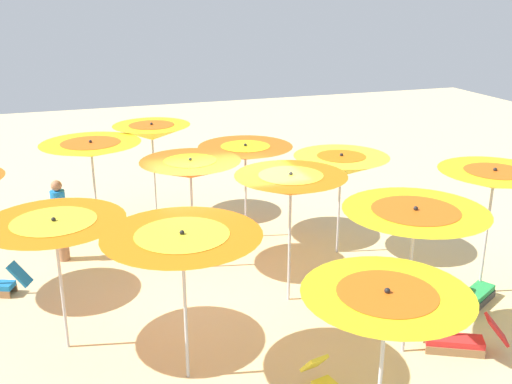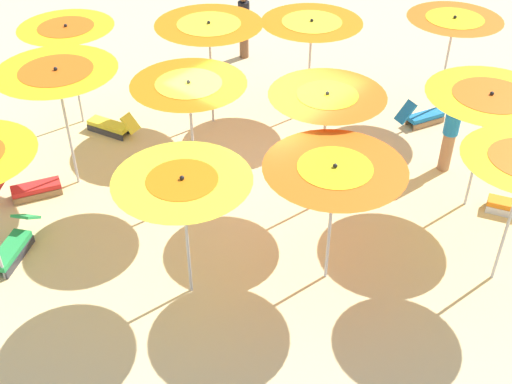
{
  "view_description": "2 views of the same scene",
  "coord_description": "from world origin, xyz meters",
  "px_view_note": "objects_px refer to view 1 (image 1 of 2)",
  "views": [
    {
      "loc": [
        -10.07,
        2.75,
        5.5
      ],
      "look_at": [
        1.21,
        -1.06,
        1.43
      ],
      "focal_mm": 41.77,
      "sensor_mm": 36.0,
      "label": 1
    },
    {
      "loc": [
        6.23,
        -7.74,
        7.52
      ],
      "look_at": [
        0.63,
        -1.05,
        0.92
      ],
      "focal_mm": 45.37,
      "sensor_mm": 36.0,
      "label": 2
    }
  ],
  "objects_px": {
    "beachgoer_2": "(60,219)",
    "beach_umbrella_3": "(152,132)",
    "beach_umbrella_7": "(91,150)",
    "beach_umbrella_9": "(183,248)",
    "beach_umbrella_0": "(494,179)",
    "beach_umbrella_8": "(386,309)",
    "beach_umbrella_5": "(291,185)",
    "lounger_0": "(474,295)",
    "lounger_1": "(462,340)",
    "beach_umbrella_2": "(245,153)",
    "beach_umbrella_1": "(341,166)",
    "beach_umbrella_4": "(415,221)",
    "beach_umbrella_10": "(55,230)",
    "lounger_4": "(83,220)",
    "beach_umbrella_6": "(191,169)"
  },
  "relations": [
    {
      "from": "beach_umbrella_9",
      "to": "beachgoer_2",
      "type": "xyz_separation_m",
      "value": [
        4.84,
        1.63,
        -1.17
      ]
    },
    {
      "from": "beachgoer_2",
      "to": "beach_umbrella_1",
      "type": "bearing_deg",
      "value": -147.35
    },
    {
      "from": "beach_umbrella_6",
      "to": "lounger_1",
      "type": "height_order",
      "value": "beach_umbrella_6"
    },
    {
      "from": "beach_umbrella_3",
      "to": "beach_umbrella_9",
      "type": "bearing_deg",
      "value": 174.19
    },
    {
      "from": "beach_umbrella_5",
      "to": "beach_umbrella_0",
      "type": "bearing_deg",
      "value": -104.27
    },
    {
      "from": "beach_umbrella_3",
      "to": "beach_umbrella_2",
      "type": "bearing_deg",
      "value": -140.48
    },
    {
      "from": "beach_umbrella_0",
      "to": "beach_umbrella_1",
      "type": "distance_m",
      "value": 3.1
    },
    {
      "from": "beach_umbrella_4",
      "to": "beach_umbrella_5",
      "type": "distance_m",
      "value": 2.42
    },
    {
      "from": "beach_umbrella_4",
      "to": "lounger_1",
      "type": "distance_m",
      "value": 2.23
    },
    {
      "from": "beach_umbrella_2",
      "to": "beach_umbrella_8",
      "type": "distance_m",
      "value": 7.08
    },
    {
      "from": "beach_umbrella_6",
      "to": "beach_umbrella_9",
      "type": "distance_m",
      "value": 3.71
    },
    {
      "from": "beach_umbrella_7",
      "to": "lounger_1",
      "type": "distance_m",
      "value": 8.46
    },
    {
      "from": "beach_umbrella_8",
      "to": "lounger_0",
      "type": "bearing_deg",
      "value": -52.92
    },
    {
      "from": "beach_umbrella_2",
      "to": "beach_umbrella_5",
      "type": "relative_size",
      "value": 0.9
    },
    {
      "from": "beach_umbrella_1",
      "to": "beach_umbrella_8",
      "type": "bearing_deg",
      "value": 158.48
    },
    {
      "from": "beach_umbrella_2",
      "to": "beach_umbrella_6",
      "type": "height_order",
      "value": "beach_umbrella_6"
    },
    {
      "from": "beach_umbrella_8",
      "to": "beach_umbrella_10",
      "type": "xyz_separation_m",
      "value": [
        3.65,
        3.55,
        0.01
      ]
    },
    {
      "from": "beach_umbrella_2",
      "to": "lounger_0",
      "type": "relative_size",
      "value": 1.66
    },
    {
      "from": "beach_umbrella_6",
      "to": "lounger_4",
      "type": "xyz_separation_m",
      "value": [
        2.97,
        2.07,
        -1.94
      ]
    },
    {
      "from": "beach_umbrella_6",
      "to": "beach_umbrella_3",
      "type": "bearing_deg",
      "value": 3.81
    },
    {
      "from": "beach_umbrella_5",
      "to": "lounger_1",
      "type": "relative_size",
      "value": 1.96
    },
    {
      "from": "lounger_1",
      "to": "beachgoer_2",
      "type": "relative_size",
      "value": 0.71
    },
    {
      "from": "beachgoer_2",
      "to": "beach_umbrella_3",
      "type": "bearing_deg",
      "value": -90.95
    },
    {
      "from": "beach_umbrella_3",
      "to": "lounger_1",
      "type": "xyz_separation_m",
      "value": [
        -7.66,
        -3.58,
        -1.96
      ]
    },
    {
      "from": "beach_umbrella_10",
      "to": "lounger_4",
      "type": "distance_m",
      "value": 5.52
    },
    {
      "from": "beach_umbrella_0",
      "to": "lounger_0",
      "type": "distance_m",
      "value": 2.15
    },
    {
      "from": "beach_umbrella_10",
      "to": "beach_umbrella_5",
      "type": "bearing_deg",
      "value": -85.58
    },
    {
      "from": "lounger_1",
      "to": "lounger_4",
      "type": "bearing_deg",
      "value": -26.28
    },
    {
      "from": "beach_umbrella_7",
      "to": "beach_umbrella_9",
      "type": "height_order",
      "value": "beach_umbrella_7"
    },
    {
      "from": "beach_umbrella_2",
      "to": "beach_umbrella_7",
      "type": "xyz_separation_m",
      "value": [
        0.9,
        3.28,
        0.13
      ]
    },
    {
      "from": "beachgoer_2",
      "to": "beach_umbrella_10",
      "type": "bearing_deg",
      "value": 136.77
    },
    {
      "from": "beach_umbrella_6",
      "to": "beach_umbrella_9",
      "type": "xyz_separation_m",
      "value": [
        -3.59,
        0.92,
        -0.03
      ]
    },
    {
      "from": "beach_umbrella_4",
      "to": "beach_umbrella_5",
      "type": "relative_size",
      "value": 0.99
    },
    {
      "from": "beach_umbrella_3",
      "to": "beach_umbrella_4",
      "type": "xyz_separation_m",
      "value": [
        -7.36,
        -2.7,
        0.07
      ]
    },
    {
      "from": "lounger_0",
      "to": "beach_umbrella_2",
      "type": "bearing_deg",
      "value": 95.33
    },
    {
      "from": "beach_umbrella_9",
      "to": "beach_umbrella_10",
      "type": "relative_size",
      "value": 1.05
    },
    {
      "from": "beach_umbrella_8",
      "to": "beach_umbrella_7",
      "type": "bearing_deg",
      "value": 18.83
    },
    {
      "from": "beach_umbrella_5",
      "to": "beach_umbrella_10",
      "type": "relative_size",
      "value": 1.11
    },
    {
      "from": "beach_umbrella_7",
      "to": "beach_umbrella_9",
      "type": "distance_m",
      "value": 5.76
    },
    {
      "from": "beach_umbrella_0",
      "to": "beach_umbrella_2",
      "type": "xyz_separation_m",
      "value": [
        4.01,
        3.4,
        -0.23
      ]
    },
    {
      "from": "beach_umbrella_1",
      "to": "beach_umbrella_2",
      "type": "xyz_separation_m",
      "value": [
        1.47,
        1.64,
        0.05
      ]
    },
    {
      "from": "beach_umbrella_1",
      "to": "lounger_0",
      "type": "relative_size",
      "value": 1.67
    },
    {
      "from": "beach_umbrella_0",
      "to": "beach_umbrella_5",
      "type": "xyz_separation_m",
      "value": [
        0.91,
        3.56,
        -0.01
      ]
    },
    {
      "from": "beach_umbrella_0",
      "to": "beach_umbrella_8",
      "type": "xyz_separation_m",
      "value": [
        -3.05,
        3.97,
        -0.23
      ]
    },
    {
      "from": "beach_umbrella_7",
      "to": "beachgoer_2",
      "type": "distance_m",
      "value": 1.69
    },
    {
      "from": "beach_umbrella_1",
      "to": "beach_umbrella_9",
      "type": "relative_size",
      "value": 0.95
    },
    {
      "from": "lounger_4",
      "to": "beach_umbrella_0",
      "type": "bearing_deg",
      "value": 32.48
    },
    {
      "from": "beach_umbrella_5",
      "to": "lounger_0",
      "type": "bearing_deg",
      "value": -112.22
    },
    {
      "from": "beach_umbrella_8",
      "to": "beach_umbrella_2",
      "type": "bearing_deg",
      "value": -4.56
    },
    {
      "from": "beach_umbrella_2",
      "to": "beach_umbrella_4",
      "type": "xyz_separation_m",
      "value": [
        -5.25,
        -0.96,
        0.21
      ]
    }
  ]
}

